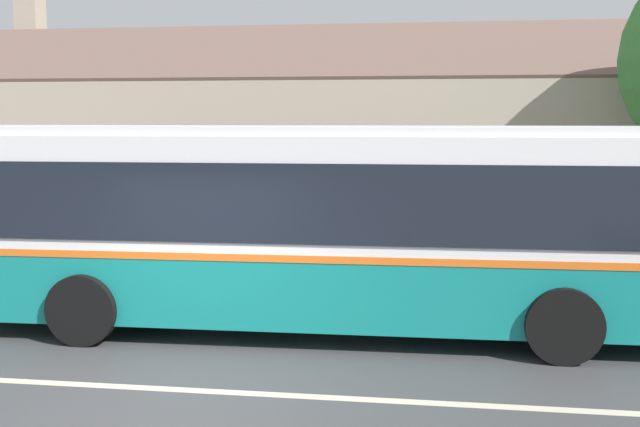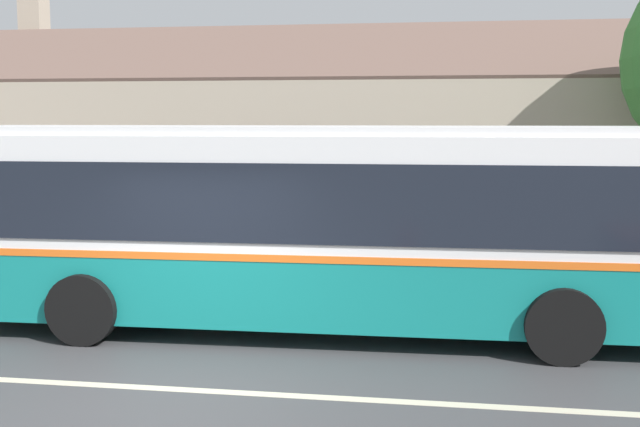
% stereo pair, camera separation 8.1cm
% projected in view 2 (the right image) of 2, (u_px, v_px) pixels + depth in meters
% --- Properties ---
extents(ground_plane, '(300.00, 300.00, 0.00)m').
position_uv_depth(ground_plane, '(173.00, 389.00, 9.34)').
color(ground_plane, '#424244').
extents(sidewalk_far, '(60.00, 3.00, 0.15)m').
position_uv_depth(sidewalk_far, '(279.00, 280.00, 15.22)').
color(sidewalk_far, '#ADAAA3').
rests_on(sidewalk_far, ground).
extents(lane_divider_stripe, '(60.00, 0.16, 0.01)m').
position_uv_depth(lane_divider_stripe, '(173.00, 389.00, 9.34)').
color(lane_divider_stripe, beige).
rests_on(lane_divider_stripe, ground).
extents(community_building, '(28.18, 9.49, 6.73)m').
position_uv_depth(community_building, '(271.00, 154.00, 22.80)').
color(community_building, tan).
rests_on(community_building, ground).
extents(transit_bus, '(11.22, 2.92, 3.02)m').
position_uv_depth(transit_bus, '(314.00, 221.00, 11.81)').
color(transit_bus, '#147F7A').
rests_on(transit_bus, ground).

